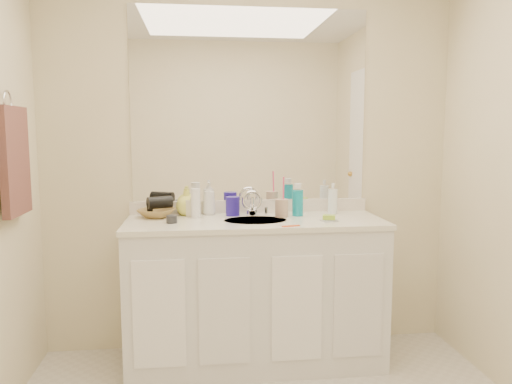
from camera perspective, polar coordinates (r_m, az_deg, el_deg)
The scene contains 25 objects.
wall_back at distance 3.19m, azimuth -0.69°, elevation 3.39°, with size 2.60×0.02×2.40m, color beige.
wall_front at distance 0.69m, azimuth 23.38°, elevation -10.72°, with size 2.60×0.02×2.40m, color beige.
vanity_cabinet at distance 3.07m, azimuth -0.11°, elevation -11.53°, with size 1.50×0.55×0.85m, color white.
countertop at distance 2.96m, azimuth -0.11°, elevation -3.44°, with size 1.52×0.57×0.03m, color white.
backsplash at distance 3.21m, azimuth -0.66°, elevation -1.63°, with size 1.52×0.03×0.08m, color white.
sink_basin at distance 2.94m, azimuth -0.07°, elevation -3.45°, with size 0.37×0.37×0.02m, color beige.
faucet at distance 3.11m, azimuth -0.46°, elevation -1.63°, with size 0.02×0.02×0.11m, color silver.
mirror at distance 3.18m, azimuth -0.69°, elevation 9.86°, with size 1.48×0.01×1.20m, color white.
blue_mug at distance 3.09m, azimuth -2.68°, elevation -1.62°, with size 0.09×0.09×0.12m, color #24169B.
tan_cup at distance 3.04m, azimuth 2.96°, elevation -1.84°, with size 0.08×0.08×0.11m, color tan.
toothbrush at distance 3.03m, azimuth 3.15°, elevation -0.06°, with size 0.01×0.01×0.19m, color #FF4379.
mouthwash_bottle at distance 3.09m, azimuth 4.78°, elevation -1.24°, with size 0.07×0.07×0.16m, color #0E91AA.
clear_pump_bottle at distance 3.20m, azimuth 8.76°, elevation -1.05°, with size 0.06×0.06×0.16m, color white.
soap_dish at distance 2.93m, azimuth 8.34°, elevation -3.23°, with size 0.09×0.07×0.01m, color silver.
green_soap at distance 2.93m, azimuth 8.34°, elevation -2.86°, with size 0.07×0.05×0.03m, color #99C931.
orange_comb at distance 2.76m, azimuth 4.02°, elevation -3.89°, with size 0.10×0.02×0.00m, color #EB4D18.
dark_jar at distance 2.88m, azimuth -9.61°, elevation -3.08°, with size 0.06×0.06×0.04m, color #28282D.
extra_white_bottle at distance 3.01m, azimuth -6.91°, elevation -1.29°, with size 0.06×0.06×0.18m, color white.
soap_bottle_white at distance 3.13m, azimuth -5.38°, elevation -0.73°, with size 0.08×0.08×0.20m, color white.
soap_bottle_cream at distance 3.09m, azimuth -7.23°, elevation -1.35°, with size 0.07×0.07×0.15m, color #EEE9C2.
soap_bottle_yellow at distance 3.13m, azimuth -7.96°, elevation -1.10°, with size 0.13×0.13×0.17m, color #F0F55F.
wicker_basket at distance 3.09m, azimuth -11.29°, elevation -2.38°, with size 0.21×0.21×0.05m, color olive.
hair_dryer at distance 3.08m, azimuth -10.95°, elevation -1.19°, with size 0.07×0.07×0.15m, color black.
towel_ring at distance 2.81m, azimuth -26.55°, elevation 9.30°, with size 0.11×0.11×0.01m, color silver.
hand_towel at distance 2.80m, azimuth -25.82°, elevation 3.19°, with size 0.04×0.32×0.55m, color #462925.
Camera 1 is at (-0.34, -1.87, 1.40)m, focal length 35.00 mm.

